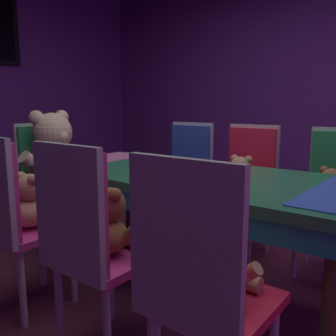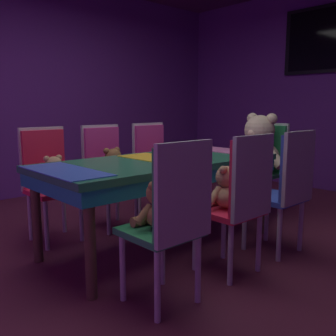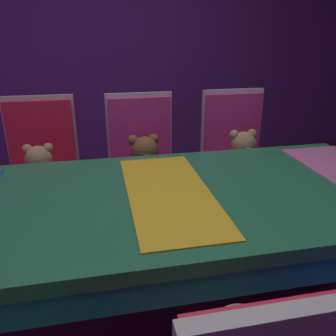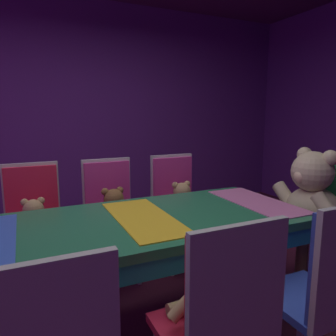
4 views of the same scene
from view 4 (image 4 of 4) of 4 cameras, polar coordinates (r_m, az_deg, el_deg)
ground_plane at (r=2.28m, az=-4.15°, el=-26.87°), size 7.90×7.90×0.00m
wall_left at (r=4.36m, az=-16.67°, el=9.88°), size 0.12×6.40×2.80m
banquet_table at (r=1.96m, az=-4.38°, el=-11.39°), size 0.90×2.02×0.75m
chair_left_0 at (r=2.67m, az=-22.98°, el=-7.62°), size 0.42×0.41×0.98m
teddy_left_0 at (r=2.53m, az=-22.85°, el=-8.79°), size 0.24×0.31×0.30m
chair_left_1 at (r=2.72m, az=-10.51°, el=-6.68°), size 0.42×0.41×0.98m
teddy_left_1 at (r=2.58m, az=-9.70°, el=-7.55°), size 0.26×0.34×0.32m
chair_left_2 at (r=2.93m, az=1.25°, el=-5.30°), size 0.42×0.41×0.98m
teddy_left_2 at (r=2.81m, az=2.56°, el=-6.08°), size 0.26×0.33×0.31m
chair_right_1 at (r=1.36m, az=10.04°, el=-24.48°), size 0.42×0.41×0.98m
teddy_right_1 at (r=1.46m, az=6.54°, el=-21.94°), size 0.25×0.33×0.31m
chair_right_2 at (r=1.71m, az=27.14°, el=-17.73°), size 0.42×0.41×0.98m
throne_chair at (r=2.87m, az=26.11°, el=-6.65°), size 0.41×0.42×0.98m
king_teddy_bear at (r=2.71m, az=24.06°, el=-4.53°), size 0.67×0.52×0.63m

